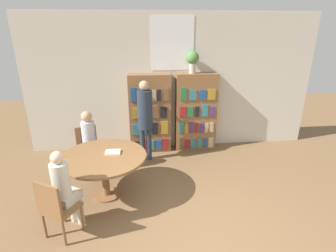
# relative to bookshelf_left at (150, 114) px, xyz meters

# --- Properties ---
(ground_plane) EXTENTS (16.00, 16.00, 0.00)m
(ground_plane) POSITION_rel_bookshelf_left_xyz_m (0.52, -3.07, -0.87)
(ground_plane) COLOR brown
(wall_back) EXTENTS (6.40, 0.07, 3.00)m
(wall_back) POSITION_rel_bookshelf_left_xyz_m (0.52, 0.19, 0.63)
(wall_back) COLOR beige
(wall_back) RESTS_ON ground_plane
(bookshelf_left) EXTENTS (0.91, 0.34, 1.75)m
(bookshelf_left) POSITION_rel_bookshelf_left_xyz_m (0.00, 0.00, 0.00)
(bookshelf_left) COLOR brown
(bookshelf_left) RESTS_ON ground_plane
(bookshelf_right) EXTENTS (0.91, 0.34, 1.75)m
(bookshelf_right) POSITION_rel_bookshelf_left_xyz_m (1.03, 0.00, -0.00)
(bookshelf_right) COLOR brown
(bookshelf_right) RESTS_ON ground_plane
(flower_vase) EXTENTS (0.27, 0.27, 0.46)m
(flower_vase) POSITION_rel_bookshelf_left_xyz_m (0.92, 0.00, 1.16)
(flower_vase) COLOR #B7AD9E
(flower_vase) RESTS_ON bookshelf_right
(reading_table) EXTENTS (1.37, 1.37, 0.75)m
(reading_table) POSITION_rel_bookshelf_left_xyz_m (-0.81, -1.73, -0.23)
(reading_table) COLOR brown
(reading_table) RESTS_ON ground_plane
(chair_near_camera) EXTENTS (0.55, 0.55, 0.88)m
(chair_near_camera) POSITION_rel_bookshelf_left_xyz_m (-1.32, -2.62, -0.38)
(chair_near_camera) COLOR brown
(chair_near_camera) RESTS_ON ground_plane
(chair_left_side) EXTENTS (0.53, 0.53, 0.88)m
(chair_left_side) POSITION_rel_bookshelf_left_xyz_m (-1.24, -0.80, -0.38)
(chair_left_side) COLOR brown
(chair_left_side) RESTS_ON ground_plane
(seated_reader_left) EXTENTS (0.35, 0.39, 1.25)m
(seated_reader_left) POSITION_rel_bookshelf_left_xyz_m (-1.16, -0.96, -0.17)
(seated_reader_left) COLOR #B2B7C6
(seated_reader_left) RESTS_ON ground_plane
(seated_reader_right) EXTENTS (0.36, 0.39, 1.22)m
(seated_reader_right) POSITION_rel_bookshelf_left_xyz_m (-1.23, -2.46, -0.20)
(seated_reader_right) COLOR beige
(seated_reader_right) RESTS_ON ground_plane
(librarian_standing) EXTENTS (0.30, 0.57, 1.71)m
(librarian_standing) POSITION_rel_bookshelf_left_xyz_m (-0.12, -0.50, 0.17)
(librarian_standing) COLOR #232D3D
(librarian_standing) RESTS_ON ground_plane
(open_book_on_table) EXTENTS (0.24, 0.18, 0.03)m
(open_book_on_table) POSITION_rel_bookshelf_left_xyz_m (-0.67, -1.65, -0.11)
(open_book_on_table) COLOR silver
(open_book_on_table) RESTS_ON reading_table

